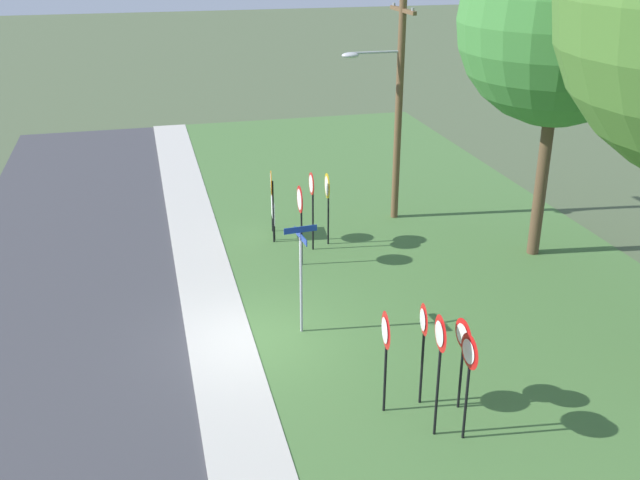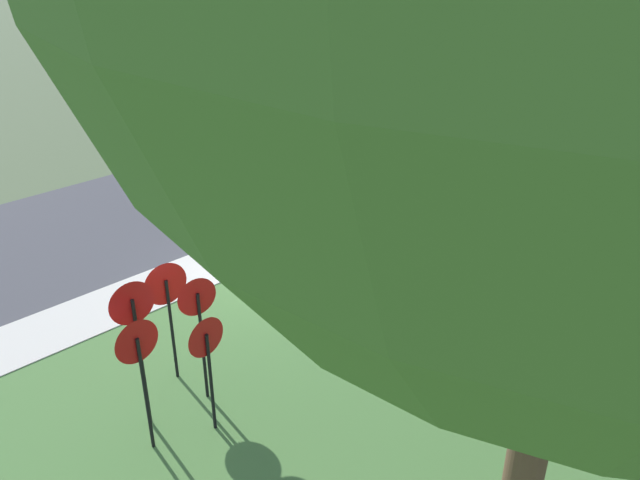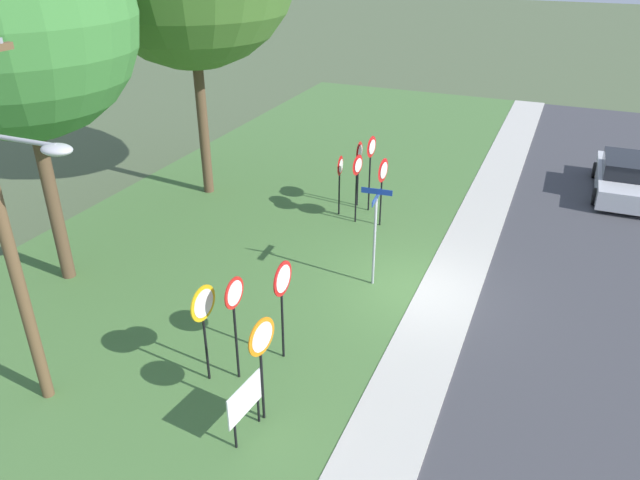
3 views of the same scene
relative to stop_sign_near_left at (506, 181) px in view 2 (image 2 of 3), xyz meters
name	(u,v)px [view 2 (image 2 of 3)]	position (x,y,z in m)	size (l,w,h in m)	color
ground_plane	(254,270)	(5.27, -3.23, -1.75)	(160.00, 160.00, 0.00)	#4C5B3D
road_asphalt	(149,209)	(5.27, -8.03, -1.75)	(44.00, 6.40, 0.01)	#3D3D42
sidewalk_strip	(234,257)	(5.27, -4.03, -1.72)	(44.00, 1.60, 0.06)	#BCB7AD
grass_median	(466,391)	(5.27, 2.77, -1.73)	(44.00, 12.00, 0.04)	#477038
stop_sign_near_left	(506,181)	(0.00, 0.00, 0.00)	(0.79, 0.11, 2.35)	black
stop_sign_near_right	(434,178)	(1.32, -1.16, 0.10)	(0.79, 0.10, 2.48)	black
stop_sign_far_left	(464,157)	(-0.59, -1.65, 0.02)	(0.76, 0.15, 2.38)	black
stop_sign_far_center	(480,173)	(0.30, -0.57, 0.11)	(0.69, 0.10, 2.52)	black
yield_sign_near_left	(198,311)	(8.66, -0.25, 0.02)	(0.67, 0.13, 2.35)	black
yield_sign_near_right	(167,294)	(8.74, -1.08, 0.01)	(0.78, 0.12, 2.31)	black
yield_sign_far_left	(139,356)	(9.96, 0.15, 0.03)	(0.71, 0.10, 2.34)	black
yield_sign_far_right	(207,349)	(9.01, 0.47, -0.17)	(0.67, 0.11, 2.10)	black
yield_sign_center	(134,321)	(9.72, -0.35, 0.28)	(0.73, 0.12, 2.67)	black
street_name_post	(291,218)	(5.14, -2.00, -0.03)	(0.96, 0.81, 2.82)	#9EA0A8
notice_board	(476,185)	(-1.10, -1.53, -0.88)	(1.10, 0.14, 1.25)	black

